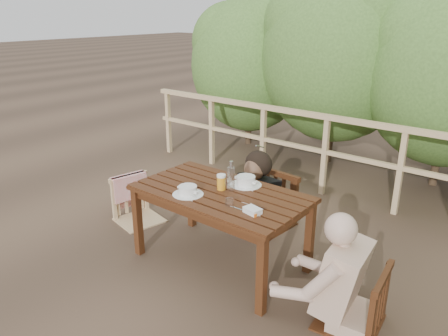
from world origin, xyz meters
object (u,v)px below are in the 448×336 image
Objects in this scene: tumbler at (229,203)px; chair_right at (355,269)px; woman at (269,167)px; diner_right at (363,240)px; beer_glass at (221,183)px; bottle at (231,177)px; butter_tub at (252,211)px; soup_near at (188,191)px; chair_left at (137,182)px; table at (220,228)px; chair_far at (267,180)px; soup_far at (246,181)px.

chair_right is at bearing 7.73° from tumbler.
chair_right is 0.71× the size of woman.
diner_right is 9.32× the size of beer_glass.
bottle is 2.08× the size of butter_tub.
woman is 1.12m from soup_near.
chair_left is at bearing 80.82° from diner_right.
butter_tub is (1.67, -0.26, 0.27)m from chair_left.
chair_right is at bearing -3.62° from beer_glass.
chair_far is at bearing 95.78° from table.
beer_glass is at bearing 80.19° from diner_right.
diner_right is at bearing -5.55° from bottle.
diner_right is 1.24m from bottle.
soup_far reaches higher than tumbler.
tumbler is at bearing -70.17° from soup_far.
chair_right is (1.25, -0.05, 0.12)m from table.
tumbler is 0.58× the size of butter_tub.
woman is at bearing 100.28° from bottle.
chair_left is (-1.21, 0.08, 0.11)m from table.
tumbler is 0.22m from butter_tub.
chair_left reaches higher than tumbler.
diner_right reaches higher than soup_far.
chair_left is at bearing -99.22° from chair_right.
woman is 1.20m from butter_tub.
butter_tub is (0.48, -0.21, -0.05)m from beer_glass.
beer_glass is at bearing -153.22° from bottle.
chair_right is 3.25× the size of soup_far.
woman is at bearing 94.80° from beer_glass.
soup_near is at bearing -94.16° from chair_left.
chair_right is 11.73× the size of tumbler.
diner_right reaches higher than chair_far.
chair_right reaches higher than soup_near.
woman reaches higher than chair_right.
soup_far is at bearing 65.53° from beer_glass.
diner_right is at bearing 150.91° from woman.
bottle is at bearing -97.61° from soup_far.
chair_left is at bearing -177.30° from butter_tub.
soup_near is 0.94× the size of bottle.
chair_left is 1.71m from butter_tub.
woman is (1.12, 0.81, 0.20)m from chair_left.
chair_left is at bearing 41.16° from woman.
table is 1.62× the size of chair_right.
bottle reaches higher than soup_near.
beer_glass is at bearing 116.17° from table.
table is 1.21m from chair_left.
diner_right is at bearing -80.82° from chair_left.
chair_left reaches higher than butter_tub.
table is at bearing -130.43° from bottle.
soup_far is (0.26, 0.48, 0.00)m from soup_near.
soup_far is (0.17, -0.63, 0.08)m from woman.
beer_glass is 0.11m from bottle.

